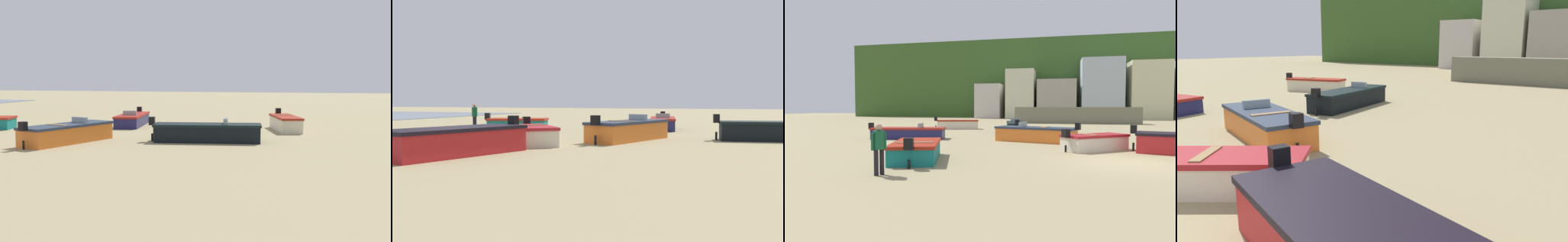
% 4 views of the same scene
% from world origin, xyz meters
% --- Properties ---
extents(ground_plane, '(160.00, 160.00, 0.00)m').
position_xyz_m(ground_plane, '(0.00, 0.00, 0.00)').
color(ground_plane, '#9B8C65').
extents(boat_navy_0, '(5.14, 2.35, 1.07)m').
position_xyz_m(boat_navy_0, '(-12.29, 6.89, 0.39)').
color(boat_navy_0, navy).
rests_on(boat_navy_0, ground).
extents(boat_black_2, '(2.24, 5.55, 1.20)m').
position_xyz_m(boat_black_2, '(-5.87, 13.34, 0.45)').
color(boat_black_2, black).
rests_on(boat_black_2, ground).
extents(boat_cream_4, '(3.47, 3.14, 1.10)m').
position_xyz_m(boat_cream_4, '(-0.84, 3.64, 0.40)').
color(boat_cream_4, beige).
rests_on(boat_cream_4, ground).
extents(boat_red_5, '(5.38, 3.13, 1.26)m').
position_xyz_m(boat_red_5, '(3.48, 2.89, 0.48)').
color(boat_red_5, '#B11E23').
rests_on(boat_red_5, ground).
extents(boat_teal_6, '(2.66, 3.89, 1.06)m').
position_xyz_m(boat_teal_6, '(-8.17, -1.14, 0.38)').
color(boat_teal_6, '#127271').
rests_on(boat_teal_6, ground).
extents(boat_orange_7, '(5.18, 2.96, 1.22)m').
position_xyz_m(boat_orange_7, '(-3.89, 6.88, 0.46)').
color(boat_orange_7, orange).
rests_on(boat_orange_7, ground).
extents(beach_walker_foreground, '(0.46, 0.51, 1.62)m').
position_xyz_m(beach_walker_foreground, '(-8.09, -4.13, 0.95)').
color(beach_walker_foreground, black).
rests_on(beach_walker_foreground, ground).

